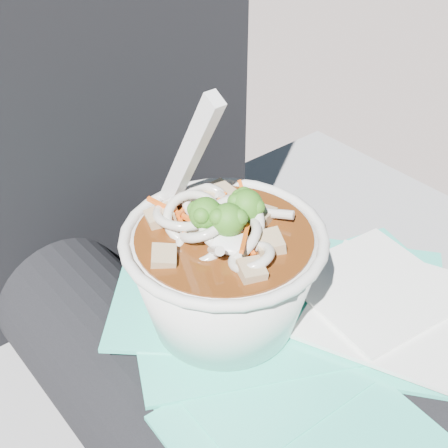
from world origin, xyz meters
TOP-DOWN VIEW (x-y plane):
  - lap at (0.00, 0.00)m, footprint 0.33×0.48m
  - person_body at (0.00, 0.09)m, footprint 0.34×0.94m
  - plastic_bag at (-0.00, -0.01)m, footprint 0.34×0.32m
  - napkins at (0.09, -0.05)m, footprint 0.19×0.19m
  - udon_bowl at (-0.03, 0.02)m, footprint 0.19×0.19m

SIDE VIEW (x-z plane):
  - lap at x=0.00m, z-range 0.44..0.59m
  - person_body at x=0.00m, z-range 0.05..1.04m
  - plastic_bag at x=0.00m, z-range 0.59..0.60m
  - napkins at x=0.09m, z-range 0.60..0.61m
  - udon_bowl at x=-0.03m, z-range 0.56..0.76m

